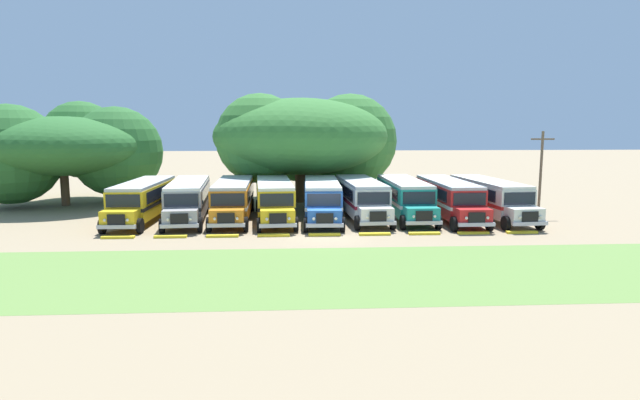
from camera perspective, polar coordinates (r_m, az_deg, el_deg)
ground_plane at (r=33.82m, az=0.43°, el=-3.71°), size 220.00×220.00×0.00m
foreground_grass_strip at (r=25.24m, az=1.79°, el=-7.83°), size 80.00×10.02×0.01m
parked_bus_slot_0 at (r=40.60m, az=-18.59°, el=0.12°), size 2.90×10.87×2.82m
parked_bus_slot_1 at (r=39.94m, az=-14.05°, el=0.18°), size 3.45×10.96×2.82m
parked_bus_slot_2 at (r=39.52m, az=-9.35°, el=0.23°), size 2.86×10.86×2.82m
parked_bus_slot_3 at (r=39.03m, az=-4.96°, el=0.21°), size 3.28×10.93×2.82m
parked_bus_slot_4 at (r=38.97m, az=0.20°, el=0.23°), size 2.96×10.88×2.82m
parked_bus_slot_5 at (r=39.76m, az=4.49°, el=0.36°), size 3.17×10.91×2.82m
parked_bus_slot_6 at (r=40.34m, az=9.12°, el=0.39°), size 2.75×10.85×2.82m
parked_bus_slot_7 at (r=40.41m, az=13.75°, el=0.28°), size 2.82×10.86×2.82m
parked_bus_slot_8 at (r=41.53m, az=17.90°, el=0.32°), size 3.43×10.95×2.82m
curb_wheelstop_0 at (r=34.86m, az=-21.00°, el=-3.78°), size 2.00×0.36×0.15m
curb_wheelstop_1 at (r=34.03m, az=-15.86°, el=-3.82°), size 2.00×0.36×0.15m
curb_wheelstop_2 at (r=33.48m, az=-10.50°, el=-3.84°), size 2.00×0.36×0.15m
curb_wheelstop_3 at (r=33.24m, az=-5.02°, el=-3.82°), size 2.00×0.36×0.15m
curb_wheelstop_4 at (r=33.30m, az=0.49°, el=-3.77°), size 2.00×0.36×0.15m
curb_wheelstop_5 at (r=33.66m, az=5.93°, el=-3.68°), size 2.00×0.36×0.15m
curb_wheelstop_6 at (r=34.32m, az=11.21°, el=-3.56°), size 2.00×0.36×0.15m
curb_wheelstop_7 at (r=35.26m, az=16.25°, el=-3.43°), size 2.00×0.36×0.15m
curb_wheelstop_8 at (r=36.45m, az=20.99°, el=-3.27°), size 2.00×0.36×0.15m
broad_shade_tree at (r=48.10m, az=-1.57°, el=6.64°), size 16.76×14.51×9.81m
secondary_tree at (r=51.09m, az=-25.81°, el=5.06°), size 15.94×13.82×9.14m
utility_pole at (r=43.82m, az=22.76°, el=2.96°), size 1.80×0.20×6.46m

